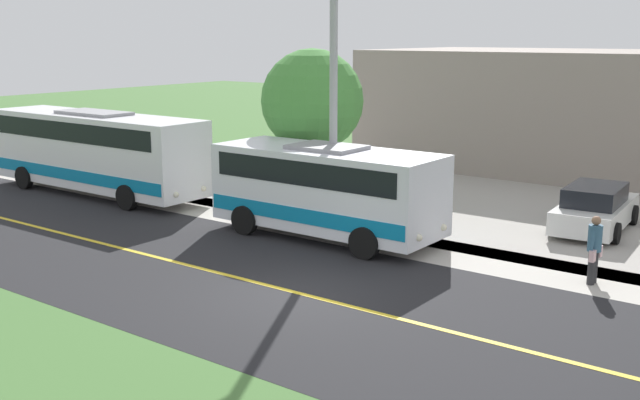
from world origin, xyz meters
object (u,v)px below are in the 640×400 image
object	(u,v)px
pedestrian_with_bags	(594,248)
parked_car_near	(595,209)
shuttle_bus_front	(327,187)
commercial_building	(619,112)
tree_curbside	(312,101)
street_light_pole	(331,92)
transit_bus_rear	(96,149)

from	to	relation	value
pedestrian_with_bags	parked_car_near	world-z (taller)	pedestrian_with_bags
shuttle_bus_front	commercial_building	xyz separation A→B (m)	(-16.83, 3.69, 1.10)
tree_curbside	shuttle_bus_front	bearing A→B (deg)	43.57
pedestrian_with_bags	tree_curbside	distance (m)	11.21
shuttle_bus_front	commercial_building	bearing A→B (deg)	167.64
shuttle_bus_front	commercial_building	size ratio (longest dim) A/B	0.33
parked_car_near	pedestrian_with_bags	bearing A→B (deg)	16.83
street_light_pole	commercial_building	bearing A→B (deg)	167.16
pedestrian_with_bags	commercial_building	xyz separation A→B (m)	(-16.50, -4.17, 1.73)
shuttle_bus_front	parked_car_near	world-z (taller)	shuttle_bus_front
pedestrian_with_bags	parked_car_near	bearing A→B (deg)	-163.17
street_light_pole	commercial_building	size ratio (longest dim) A/B	0.36
street_light_pole	tree_curbside	xyz separation A→B (m)	(-2.52, -2.62, -0.58)
shuttle_bus_front	street_light_pole	bearing A→B (deg)	-165.66
shuttle_bus_front	street_light_pole	distance (m)	2.83
street_light_pole	commercial_building	xyz separation A→B (m)	(-16.52, 3.77, -1.71)
shuttle_bus_front	parked_car_near	distance (m)	8.46
transit_bus_rear	tree_curbside	distance (m)	8.88
street_light_pole	commercial_building	distance (m)	17.03
parked_car_near	tree_curbside	bearing A→B (deg)	-72.55
street_light_pole	pedestrian_with_bags	bearing A→B (deg)	90.19
pedestrian_with_bags	commercial_building	distance (m)	17.10
transit_bus_rear	parked_car_near	distance (m)	18.05
transit_bus_rear	tree_curbside	size ratio (longest dim) A/B	1.83
street_light_pole	tree_curbside	distance (m)	3.68
pedestrian_with_bags	tree_curbside	xyz separation A→B (m)	(-2.50, -10.55, 2.86)
shuttle_bus_front	pedestrian_with_bags	xyz separation A→B (m)	(-0.34, 7.85, -0.63)
pedestrian_with_bags	commercial_building	bearing A→B (deg)	-165.83
transit_bus_rear	pedestrian_with_bags	distance (m)	18.71
shuttle_bus_front	pedestrian_with_bags	distance (m)	7.89
transit_bus_rear	parked_car_near	bearing A→B (deg)	108.54
transit_bus_rear	tree_curbside	xyz separation A→B (m)	(-2.92, 8.14, 2.03)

